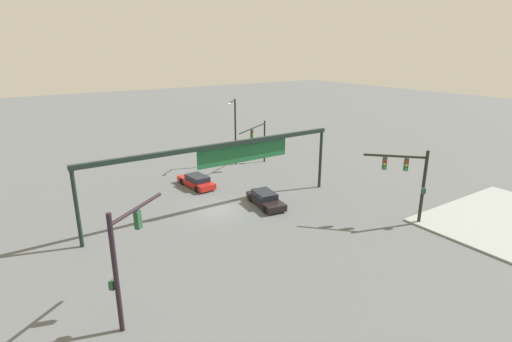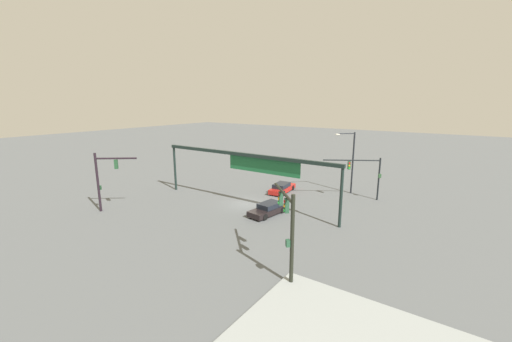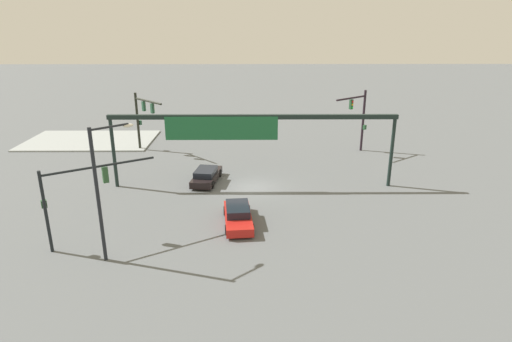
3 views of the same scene
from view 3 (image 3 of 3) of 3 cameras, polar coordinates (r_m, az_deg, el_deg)
The scene contains 9 objects.
ground_plane at distance 35.27m, azimuth -0.39°, elevation -2.17°, with size 203.87×203.87×0.00m, color #575C5F.
sidewalk_corner at distance 52.13m, azimuth -20.82°, elevation 3.76°, with size 13.86×8.48×0.15m, color #929998.
traffic_signal_near_corner at distance 45.07m, azimuth 13.33°, elevation 7.25°, with size 3.70×2.71×6.22m.
traffic_signal_opposite_side at distance 27.39m, azimuth -22.60°, elevation -2.26°, with size 5.90×3.54×5.00m.
traffic_signal_cross_street at distance 45.44m, azimuth -14.64°, elevation 7.22°, with size 3.42×3.75×5.91m.
streetlamp_curved_arm at distance 24.82m, azimuth -19.52°, elevation -1.68°, with size 2.01×1.85×7.68m.
overhead_sign_gantry at distance 34.06m, azimuth -1.49°, elevation 5.84°, with size 22.52×0.43×5.91m.
sedan_car_approaching at distance 29.06m, azimuth -2.38°, elevation -5.82°, with size 2.15×4.81×1.21m.
sedan_car_waiting_far at distance 36.47m, azimuth -6.51°, elevation -0.60°, with size 2.35×4.67×1.21m.
Camera 3 is at (-0.01, 32.83, 12.89)m, focal length 30.59 mm.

